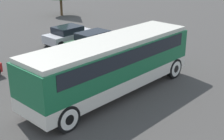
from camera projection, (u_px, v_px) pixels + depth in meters
The scene contains 4 objects.
ground_plane at pixel (112, 93), 16.64m from camera, with size 120.00×120.00×0.00m, color #423F3D.
tour_bus at pixel (113, 61), 16.05m from camera, with size 10.20×2.67×2.99m.
parked_car_near at pixel (94, 40), 23.89m from camera, with size 4.76×1.79×1.37m.
parked_car_mid at pixel (69, 35), 25.23m from camera, with size 4.13×1.93×1.44m.
Camera 1 is at (-10.96, -10.34, 7.18)m, focal length 50.00 mm.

